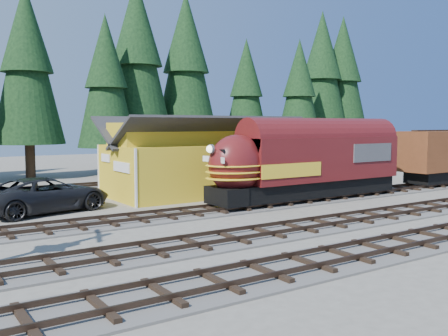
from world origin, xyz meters
TOP-DOWN VIEW (x-y plane):
  - ground at (0.00, 0.00)m, footprint 120.00×120.00m
  - track_siding at (10.00, 4.00)m, footprint 68.00×3.20m
  - track_spur at (-10.00, 18.00)m, footprint 32.00×3.20m
  - depot at (-0.00, 10.50)m, footprint 12.80×7.00m
  - conifer_backdrop at (5.31, 25.83)m, footprint 79.45×24.04m
  - locomotive at (3.47, 4.00)m, footprint 14.15×2.81m
  - pickup_truck_a at (-10.57, 9.00)m, footprint 7.41×4.69m

SIDE VIEW (x-z plane):
  - ground at x=0.00m, z-range 0.00..0.00m
  - track_siding at x=10.00m, z-range -0.11..0.22m
  - track_spur at x=-10.00m, z-range -0.11..0.22m
  - pickup_truck_a at x=-10.57m, z-range 0.00..1.91m
  - locomotive at x=3.47m, z-range 0.36..4.21m
  - depot at x=0.00m, z-range 0.31..5.61m
  - conifer_backdrop at x=5.31m, z-range 1.67..19.06m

